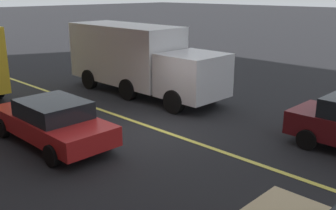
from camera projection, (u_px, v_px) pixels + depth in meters
ground at (153, 128)px, 13.03m from camera, size 200.00×200.00×0.00m
lane_stripe_center at (153, 128)px, 13.03m from camera, size 80.00×0.16×0.01m
car_red at (52, 121)px, 11.57m from camera, size 4.57×1.93×1.35m
truck_white at (138, 58)px, 17.02m from camera, size 7.96×2.42×2.97m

